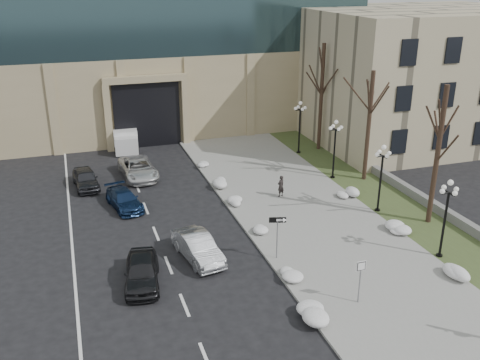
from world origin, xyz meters
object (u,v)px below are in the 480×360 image
object	(u,v)px
car_a	(142,271)
lamppost_a	(447,208)
lamppost_c	(335,141)
car_e	(86,179)
one_way_sign	(280,225)
keep_sign	(361,273)
lamppost_b	(382,169)
box_truck	(125,137)
pedestrian	(281,186)
car_b	(198,247)
car_c	(124,200)
lamppost_d	(300,120)

from	to	relation	value
car_a	lamppost_a	distance (m)	16.80
car_a	lamppost_c	bearing A→B (deg)	41.61
car_e	lamppost_c	xyz separation A→B (m)	(18.44, -4.24, 2.37)
one_way_sign	keep_sign	xyz separation A→B (m)	(2.01, -5.19, -0.43)
car_a	lamppost_a	bearing A→B (deg)	0.34
car_e	lamppost_b	bearing A→B (deg)	-35.26
box_truck	pedestrian	bearing A→B (deg)	-55.05
car_e	pedestrian	world-z (taller)	pedestrian
car_a	lamppost_a	xyz separation A→B (m)	(16.44, -2.56, 2.34)
box_truck	keep_sign	world-z (taller)	keep_sign
car_b	car_c	xyz separation A→B (m)	(-3.09, 8.39, -0.12)
lamppost_a	car_a	bearing A→B (deg)	171.15
car_a	car_c	world-z (taller)	car_a
car_c	lamppost_c	distance (m)	16.34
car_a	one_way_sign	world-z (taller)	one_way_sign
lamppost_d	box_truck	bearing A→B (deg)	154.37
box_truck	one_way_sign	world-z (taller)	one_way_sign
car_b	lamppost_c	xyz separation A→B (m)	(13.06, 8.82, 2.34)
box_truck	keep_sign	bearing A→B (deg)	-70.45
lamppost_c	keep_sign	bearing A→B (deg)	-113.33
lamppost_c	car_e	bearing A→B (deg)	167.04
car_c	car_e	xyz separation A→B (m)	(-2.29, 4.67, 0.09)
pedestrian	lamppost_b	size ratio (longest dim) A/B	0.33
car_a	box_truck	world-z (taller)	box_truck
box_truck	lamppost_d	distance (m)	16.06
lamppost_a	lamppost_b	xyz separation A→B (m)	(0.00, 6.50, 0.00)
pedestrian	box_truck	xyz separation A→B (m)	(-9.05, 15.58, 0.01)
car_a	box_truck	size ratio (longest dim) A/B	0.71
one_way_sign	lamppost_a	bearing A→B (deg)	0.02
car_a	box_truck	bearing A→B (deg)	94.17
one_way_sign	lamppost_d	bearing A→B (deg)	79.28
lamppost_b	car_b	bearing A→B (deg)	-169.93
pedestrian	lamppost_d	xyz separation A→B (m)	(5.30, 8.69, 2.17)
car_e	keep_sign	world-z (taller)	keep_sign
car_c	lamppost_b	world-z (taller)	lamppost_b
keep_sign	pedestrian	bearing A→B (deg)	83.66
keep_sign	car_e	bearing A→B (deg)	120.30
car_a	keep_sign	bearing A→B (deg)	-18.71
lamppost_a	lamppost_c	distance (m)	13.00
car_b	car_a	bearing A→B (deg)	-164.57
lamppost_c	car_a	bearing A→B (deg)	-147.58
car_c	one_way_sign	bearing A→B (deg)	-65.42
car_e	one_way_sign	xyz separation A→B (m)	(9.71, -14.64, 1.49)
car_c	box_truck	xyz separation A→B (m)	(1.80, 13.81, 0.31)
car_a	car_e	world-z (taller)	car_a
car_b	keep_sign	xyz separation A→B (m)	(6.34, -6.77, 1.03)
car_c	one_way_sign	xyz separation A→B (m)	(7.41, -9.97, 1.58)
car_b	lamppost_a	size ratio (longest dim) A/B	0.93
car_c	keep_sign	world-z (taller)	keep_sign
car_b	lamppost_d	size ratio (longest dim) A/B	0.93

